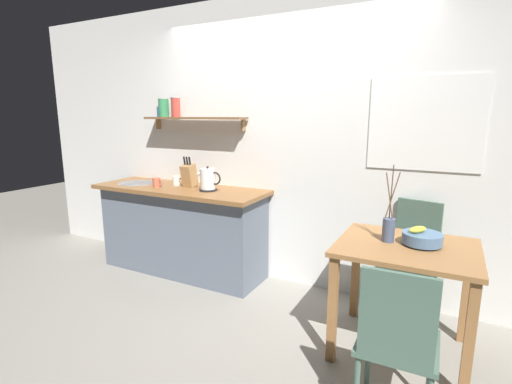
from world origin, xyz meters
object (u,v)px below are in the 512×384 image
(fruit_bowl, at_px, (422,238))
(coffee_mug_by_sink, at_px, (157,182))
(dining_chair_far, at_px, (411,256))
(dining_table, at_px, (405,264))
(coffee_mug_spare, at_px, (177,181))
(dining_chair_near, at_px, (397,340))
(twig_vase, at_px, (389,228))
(knife_block, at_px, (189,175))
(electric_kettle, at_px, (208,180))

(fruit_bowl, xyz_separation_m, coffee_mug_by_sink, (-2.50, 0.24, 0.13))
(dining_chair_far, bearing_deg, dining_table, -89.80)
(fruit_bowl, bearing_deg, coffee_mug_spare, 170.21)
(dining_chair_near, bearing_deg, dining_chair_far, 92.37)
(fruit_bowl, bearing_deg, dining_chair_far, 100.50)
(coffee_mug_spare, bearing_deg, dining_chair_near, -26.87)
(coffee_mug_by_sink, bearing_deg, dining_chair_far, 5.18)
(dining_chair_far, relative_size, coffee_mug_spare, 7.87)
(dining_table, relative_size, twig_vase, 1.67)
(fruit_bowl, bearing_deg, dining_table, -150.60)
(coffee_mug_by_sink, bearing_deg, fruit_bowl, -5.56)
(dining_chair_far, bearing_deg, dining_chair_near, -87.63)
(dining_chair_far, xyz_separation_m, coffee_mug_spare, (-2.29, -0.05, 0.43))
(dining_table, height_order, knife_block, knife_block)
(dining_chair_far, bearing_deg, twig_vase, -104.39)
(dining_chair_near, height_order, dining_chair_far, dining_chair_far)
(knife_block, bearing_deg, coffee_mug_by_sink, -153.24)
(dining_table, xyz_separation_m, electric_kettle, (-1.84, 0.37, 0.37))
(fruit_bowl, height_order, coffee_mug_spare, coffee_mug_spare)
(coffee_mug_spare, bearing_deg, electric_kettle, -10.55)
(twig_vase, xyz_separation_m, electric_kettle, (-1.72, 0.35, 0.14))
(electric_kettle, distance_m, knife_block, 0.28)
(fruit_bowl, relative_size, coffee_mug_spare, 2.10)
(dining_table, height_order, coffee_mug_spare, coffee_mug_spare)
(dining_chair_near, bearing_deg, coffee_mug_spare, 153.13)
(dining_chair_near, bearing_deg, electric_kettle, 149.74)
(dining_chair_far, height_order, electric_kettle, electric_kettle)
(dining_table, bearing_deg, coffee_mug_spare, 168.72)
(coffee_mug_spare, bearing_deg, knife_block, -5.91)
(dining_chair_near, relative_size, dining_chair_far, 0.96)
(dining_chair_near, bearing_deg, dining_table, 93.88)
(dining_chair_far, height_order, coffee_mug_spare, coffee_mug_spare)
(dining_table, bearing_deg, twig_vase, 169.30)
(fruit_bowl, bearing_deg, twig_vase, -173.65)
(fruit_bowl, xyz_separation_m, twig_vase, (-0.21, -0.02, 0.04))
(dining_chair_near, height_order, fruit_bowl, dining_chair_near)
(twig_vase, height_order, coffee_mug_by_sink, twig_vase)
(coffee_mug_by_sink, height_order, coffee_mug_spare, same)
(dining_table, bearing_deg, dining_chair_near, -86.12)
(dining_chair_near, bearing_deg, twig_vase, 103.12)
(dining_chair_far, relative_size, electric_kettle, 3.73)
(dining_chair_far, bearing_deg, knife_block, -178.12)
(electric_kettle, bearing_deg, coffee_mug_by_sink, -171.72)
(dining_table, xyz_separation_m, coffee_mug_by_sink, (-2.41, 0.29, 0.31))
(dining_chair_near, relative_size, fruit_bowl, 3.59)
(dining_chair_far, distance_m, coffee_mug_spare, 2.33)
(twig_vase, height_order, coffee_mug_spare, twig_vase)
(twig_vase, bearing_deg, dining_chair_far, 75.61)
(fruit_bowl, relative_size, coffee_mug_by_sink, 2.18)
(dining_chair_far, relative_size, knife_block, 3.07)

